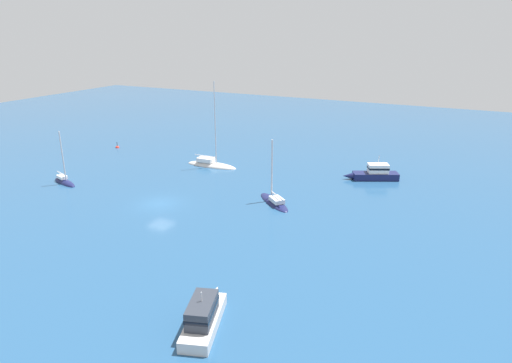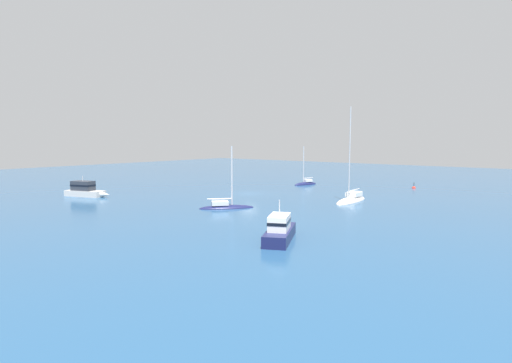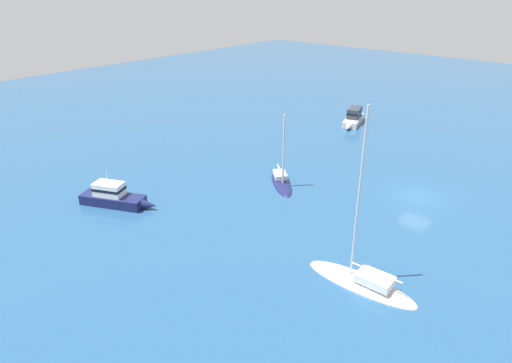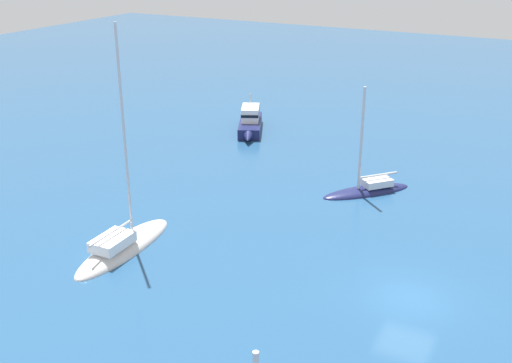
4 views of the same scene
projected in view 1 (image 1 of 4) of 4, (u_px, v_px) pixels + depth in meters
name	position (u px, v px, depth m)	size (l,w,h in m)	color
ground_plane	(160.00, 204.00, 48.66)	(160.00, 160.00, 0.00)	navy
launch	(374.00, 173.00, 56.29)	(4.17, 6.81, 3.15)	#191E4C
sailboat	(274.00, 201.00, 48.86)	(5.25, 5.69, 7.30)	#191E4C
sloop	(64.00, 182.00, 55.16)	(2.47, 4.87, 7.02)	#191E4C
ketch	(211.00, 165.00, 61.97)	(2.28, 7.55, 12.15)	silver
cabin_cruiser	(204.00, 315.00, 28.44)	(6.91, 3.48, 2.74)	silver
channel_buoy	(117.00, 148.00, 71.47)	(0.60, 0.60, 1.21)	red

